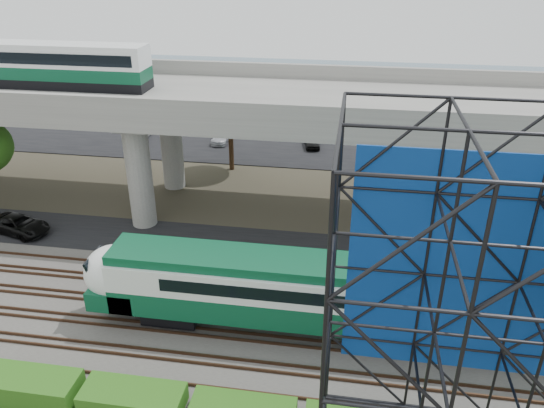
# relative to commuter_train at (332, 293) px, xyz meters

# --- Properties ---
(ground) EXTENTS (140.00, 140.00, 0.00)m
(ground) POSITION_rel_commuter_train_xyz_m (-4.39, -2.00, -2.88)
(ground) COLOR #474233
(ground) RESTS_ON ground
(ballast_bed) EXTENTS (90.00, 12.00, 0.20)m
(ballast_bed) POSITION_rel_commuter_train_xyz_m (-4.39, 0.00, -2.78)
(ballast_bed) COLOR slate
(ballast_bed) RESTS_ON ground
(service_road) EXTENTS (90.00, 5.00, 0.08)m
(service_road) POSITION_rel_commuter_train_xyz_m (-4.39, 8.50, -2.84)
(service_road) COLOR black
(service_road) RESTS_ON ground
(parking_lot) EXTENTS (90.00, 18.00, 0.08)m
(parking_lot) POSITION_rel_commuter_train_xyz_m (-4.39, 32.00, -2.84)
(parking_lot) COLOR black
(parking_lot) RESTS_ON ground
(harbor_water) EXTENTS (140.00, 40.00, 0.03)m
(harbor_water) POSITION_rel_commuter_train_xyz_m (-4.39, 54.00, -2.87)
(harbor_water) COLOR #405C69
(harbor_water) RESTS_ON ground
(rail_tracks) EXTENTS (90.00, 9.52, 0.16)m
(rail_tracks) POSITION_rel_commuter_train_xyz_m (-4.39, -0.00, -2.60)
(rail_tracks) COLOR #472D1E
(rail_tracks) RESTS_ON ballast_bed
(commuter_train) EXTENTS (29.30, 3.06, 4.30)m
(commuter_train) POSITION_rel_commuter_train_xyz_m (0.00, 0.00, 0.00)
(commuter_train) COLOR black
(commuter_train) RESTS_ON rail_tracks
(overpass) EXTENTS (80.00, 12.00, 12.40)m
(overpass) POSITION_rel_commuter_train_xyz_m (-5.57, 14.00, 5.33)
(overpass) COLOR #9E9B93
(overpass) RESTS_ON ground
(scaffold_tower) EXTENTS (9.36, 6.36, 15.00)m
(scaffold_tower) POSITION_rel_commuter_train_xyz_m (4.69, -9.98, 4.59)
(scaffold_tower) COLOR black
(scaffold_tower) RESTS_ON ground
(trees) EXTENTS (40.94, 16.94, 7.69)m
(trees) POSITION_rel_commuter_train_xyz_m (-9.06, 14.17, 2.69)
(trees) COLOR #382314
(trees) RESTS_ON ground
(suv) EXTENTS (5.01, 3.25, 1.28)m
(suv) POSITION_rel_commuter_train_xyz_m (-22.76, 7.75, -2.16)
(suv) COLOR black
(suv) RESTS_ON service_road
(parked_cars) EXTENTS (38.20, 9.55, 1.29)m
(parked_cars) POSITION_rel_commuter_train_xyz_m (-2.95, 31.86, -2.21)
(parked_cars) COLOR #BABABA
(parked_cars) RESTS_ON parking_lot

